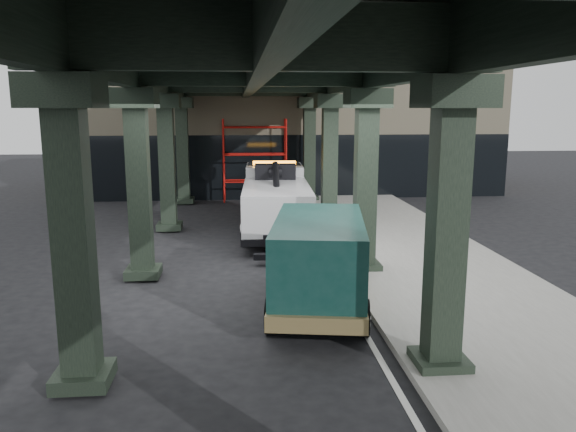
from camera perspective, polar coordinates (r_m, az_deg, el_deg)
ground at (r=13.58m, az=-1.37°, el=-8.45°), size 90.00×90.00×0.00m
sidewalk at (r=16.33m, az=14.18°, el=-5.16°), size 5.00×40.00×0.15m
lane_stripe at (r=15.66m, az=4.39°, el=-5.81°), size 0.12×38.00×0.01m
viaduct at (r=14.83m, az=-3.59°, el=14.60°), size 7.40×32.00×6.40m
building at (r=32.91m, az=-0.20°, el=10.03°), size 22.00×10.00×8.00m
scaffolding at (r=27.55m, az=-3.40°, el=5.90°), size 3.08×0.88×4.00m
tow_truck at (r=20.58m, az=-1.28°, el=1.85°), size 2.63×7.99×2.59m
towed_van at (r=12.80m, az=3.19°, el=-4.34°), size 2.80×5.46×2.11m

